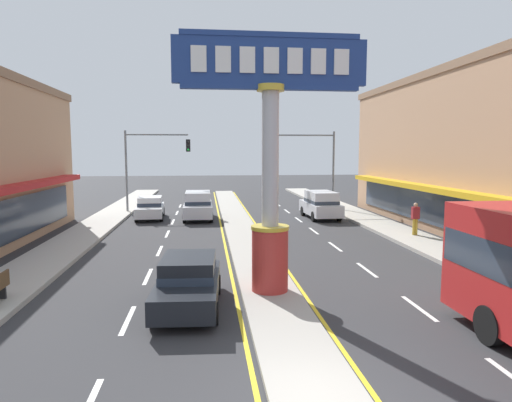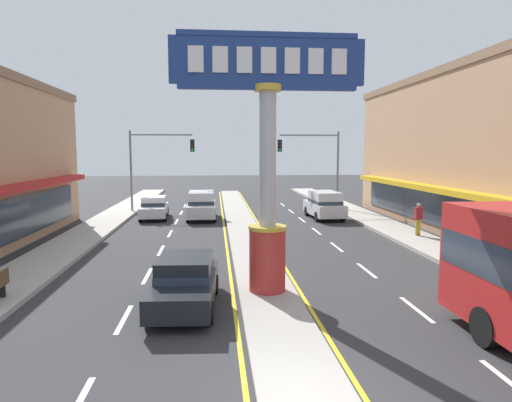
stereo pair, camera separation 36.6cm
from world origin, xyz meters
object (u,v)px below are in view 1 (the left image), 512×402
object	(u,v)px
traffic_light_left_side	(150,157)
sedan_far_left_oncoming	(150,207)
suv_near_left_lane	(321,204)
pedestrian_near_kerb	(415,217)
district_sign	(270,163)
storefront_right	(505,151)
sedan_mid_left_lane	(189,282)
suv_far_right_lane	(198,205)
traffic_light_right_side	(312,157)

from	to	relation	value
traffic_light_left_side	sedan_far_left_oncoming	bearing A→B (deg)	-84.59
suv_near_left_lane	pedestrian_near_kerb	world-z (taller)	pedestrian_near_kerb
district_sign	pedestrian_near_kerb	bearing A→B (deg)	43.45
suv_near_left_lane	sedan_far_left_oncoming	xyz separation A→B (m)	(-11.79, 1.18, -0.20)
storefront_right	suv_near_left_lane	size ratio (longest dim) A/B	5.47
sedan_mid_left_lane	district_sign	bearing A→B (deg)	20.36
district_sign	sedan_far_left_oncoming	distance (m)	18.71
storefront_right	suv_far_right_lane	bearing A→B (deg)	159.47
district_sign	suv_far_right_lane	world-z (taller)	district_sign
traffic_light_right_side	traffic_light_left_side	bearing A→B (deg)	179.71
traffic_light_right_side	sedan_far_left_oncoming	xyz separation A→B (m)	(-12.07, -2.92, -3.46)
traffic_light_left_side	traffic_light_right_side	world-z (taller)	same
storefront_right	pedestrian_near_kerb	distance (m)	7.13
traffic_light_left_side	suv_near_left_lane	bearing A→B (deg)	-18.99
storefront_right	traffic_light_right_side	xyz separation A→B (m)	(-8.97, 10.17, -0.43)
suv_near_left_lane	pedestrian_near_kerb	size ratio (longest dim) A/B	2.69
suv_far_right_lane	pedestrian_near_kerb	distance (m)	14.28
suv_far_right_lane	sedan_mid_left_lane	distance (m)	17.76
traffic_light_left_side	suv_far_right_lane	world-z (taller)	traffic_light_left_side
suv_near_left_lane	district_sign	bearing A→B (deg)	-109.96
suv_far_right_lane	pedestrian_near_kerb	world-z (taller)	pedestrian_near_kerb
sedan_mid_left_lane	sedan_far_left_oncoming	distance (m)	18.67
suv_near_left_lane	sedan_far_left_oncoming	size ratio (longest dim) A/B	1.06
traffic_light_left_side	sedan_mid_left_lane	bearing A→B (deg)	-80.46
pedestrian_near_kerb	traffic_light_left_side	bearing A→B (deg)	142.54
traffic_light_right_side	sedan_mid_left_lane	xyz separation A→B (m)	(-8.77, -21.29, -3.46)
traffic_light_right_side	pedestrian_near_kerb	xyz separation A→B (m)	(2.96, -11.67, -3.08)
district_sign	sedan_mid_left_lane	bearing A→B (deg)	-159.64
traffic_light_left_side	pedestrian_near_kerb	world-z (taller)	traffic_light_left_side
suv_far_right_lane	pedestrian_near_kerb	xyz separation A→B (m)	(11.73, -8.15, 0.18)
sedan_far_left_oncoming	suv_far_right_lane	bearing A→B (deg)	-10.46
suv_far_right_lane	traffic_light_right_side	bearing A→B (deg)	21.90
suv_far_right_lane	sedan_mid_left_lane	xyz separation A→B (m)	(0.00, -17.76, -0.20)
district_sign	storefront_right	bearing A→B (deg)	33.83
sedan_far_left_oncoming	sedan_mid_left_lane	bearing A→B (deg)	-79.80
district_sign	storefront_right	xyz separation A→B (m)	(15.15, 10.15, 0.39)
district_sign	traffic_light_right_side	size ratio (longest dim) A/B	1.32
suv_far_right_lane	pedestrian_near_kerb	size ratio (longest dim) A/B	2.65
pedestrian_near_kerb	suv_near_left_lane	bearing A→B (deg)	113.14
traffic_light_right_side	sedan_mid_left_lane	distance (m)	23.28
district_sign	pedestrian_near_kerb	xyz separation A→B (m)	(9.13, 8.65, -3.12)
traffic_light_left_side	pedestrian_near_kerb	distance (m)	19.54
suv_far_right_lane	pedestrian_near_kerb	bearing A→B (deg)	-34.79
traffic_light_right_side	suv_far_right_lane	bearing A→B (deg)	-158.10
suv_far_right_lane	sedan_far_left_oncoming	xyz separation A→B (m)	(-3.30, 0.61, -0.20)
district_sign	traffic_light_left_side	bearing A→B (deg)	106.86
traffic_light_right_side	pedestrian_near_kerb	size ratio (longest dim) A/B	3.57
pedestrian_near_kerb	sedan_far_left_oncoming	bearing A→B (deg)	149.77
suv_near_left_lane	pedestrian_near_kerb	bearing A→B (deg)	-66.86
suv_near_left_lane	sedan_mid_left_lane	bearing A→B (deg)	-116.27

